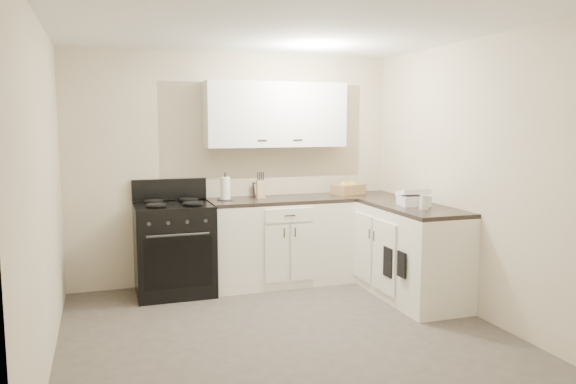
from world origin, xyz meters
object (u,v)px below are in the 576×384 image
object	(u,v)px
paper_towel	(225,189)
knife_block	(261,189)
wicker_basket	(348,189)
countertop_grill	(414,200)
stove	(174,249)

from	to	relation	value
paper_towel	knife_block	bearing A→B (deg)	5.13
wicker_basket	countertop_grill	world-z (taller)	wicker_basket
stove	wicker_basket	bearing A→B (deg)	2.97
stove	paper_towel	world-z (taller)	paper_towel
stove	paper_towel	xyz separation A→B (m)	(0.56, 0.06, 0.60)
paper_towel	wicker_basket	xyz separation A→B (m)	(1.44, 0.04, -0.06)
paper_towel	countertop_grill	xyz separation A→B (m)	(1.69, -0.97, -0.07)
knife_block	paper_towel	xyz separation A→B (m)	(-0.40, -0.04, 0.03)
knife_block	wicker_basket	size ratio (longest dim) A/B	0.56
countertop_grill	knife_block	bearing A→B (deg)	151.05
knife_block	paper_towel	distance (m)	0.40
stove	countertop_grill	world-z (taller)	countertop_grill
wicker_basket	paper_towel	bearing A→B (deg)	-178.31
countertop_grill	paper_towel	bearing A→B (deg)	159.08
paper_towel	countertop_grill	bearing A→B (deg)	-29.78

